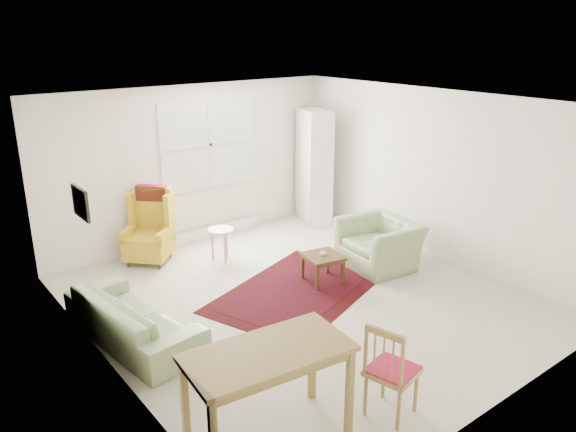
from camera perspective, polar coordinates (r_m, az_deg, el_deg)
room at (r=6.98m, az=0.57°, el=1.45°), size 5.04×5.54×2.51m
rug at (r=7.48m, az=1.01°, el=-7.61°), size 2.77×2.25×0.02m
sofa at (r=6.47m, az=-15.52°, el=-9.14°), size 0.95×1.95×0.76m
armchair at (r=8.22m, az=9.28°, el=-2.35°), size 1.04×1.15×0.82m
wingback_chair at (r=8.45m, az=-14.14°, el=-1.05°), size 0.92×0.92×1.10m
coffee_table at (r=7.70m, az=3.54°, el=-5.30°), size 0.56×0.56×0.39m
stool at (r=8.41m, az=-6.79°, el=-2.88°), size 0.49×0.49×0.50m
cabinet at (r=9.84m, az=2.70°, el=4.97°), size 0.66×0.89×1.99m
desk at (r=4.87m, az=-1.99°, el=-17.77°), size 1.43×0.83×0.86m
desk_chair at (r=5.21m, az=10.57°, el=-15.00°), size 0.49×0.49×0.93m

